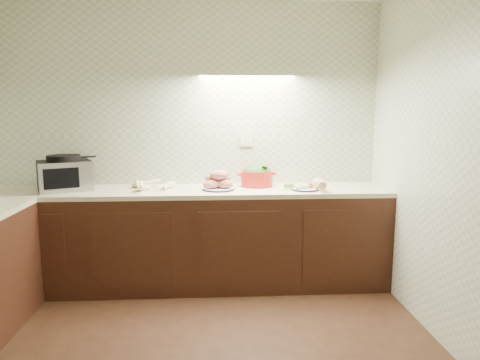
{
  "coord_description": "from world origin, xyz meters",
  "views": [
    {
      "loc": [
        0.25,
        -2.3,
        1.59
      ],
      "look_at": [
        0.46,
        1.25,
        1.02
      ],
      "focal_mm": 32.0,
      "sensor_mm": 36.0,
      "label": 1
    }
  ],
  "objects": [
    {
      "name": "sweet_potato_plate",
      "position": [
        0.28,
        1.47,
        0.97
      ],
      "size": [
        0.29,
        0.29,
        0.17
      ],
      "rotation": [
        0.0,
        0.0,
        0.08
      ],
      "color": "#121038",
      "rests_on": "counter"
    },
    {
      "name": "parsnip_pile",
      "position": [
        -0.3,
        1.52,
        0.93
      ],
      "size": [
        0.47,
        0.42,
        0.08
      ],
      "color": "#F2E3C0",
      "rests_on": "counter"
    },
    {
      "name": "counter",
      "position": [
        -0.68,
        0.68,
        0.45
      ],
      "size": [
        3.6,
        3.6,
        0.9
      ],
      "color": "black",
      "rests_on": "ground"
    },
    {
      "name": "toaster_oven",
      "position": [
        -1.08,
        1.52,
        1.05
      ],
      "size": [
        0.54,
        0.49,
        0.31
      ],
      "rotation": [
        0.0,
        0.0,
        0.43
      ],
      "color": "black",
      "rests_on": "counter"
    },
    {
      "name": "veg_plate",
      "position": [
        1.1,
        1.39,
        0.94
      ],
      "size": [
        0.39,
        0.26,
        0.11
      ],
      "rotation": [
        0.0,
        0.0,
        -0.37
      ],
      "color": "#121038",
      "rests_on": "counter"
    },
    {
      "name": "dutch_oven",
      "position": [
        0.64,
        1.63,
        1.0
      ],
      "size": [
        0.37,
        0.34,
        0.21
      ],
      "rotation": [
        0.0,
        0.0,
        0.16
      ],
      "color": "red",
      "rests_on": "counter"
    },
    {
      "name": "room",
      "position": [
        0.0,
        0.0,
        1.63
      ],
      "size": [
        3.6,
        3.6,
        2.6
      ],
      "color": "black",
      "rests_on": "ground"
    },
    {
      "name": "onion_bowl",
      "position": [
        0.3,
        1.62,
        0.94
      ],
      "size": [
        0.14,
        0.14,
        0.1
      ],
      "color": "black",
      "rests_on": "counter"
    }
  ]
}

